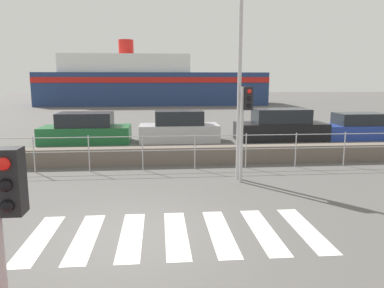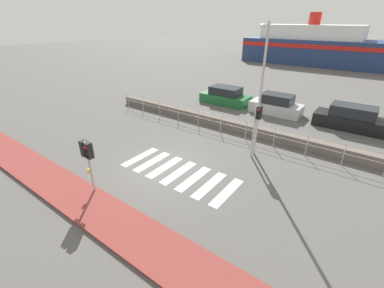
# 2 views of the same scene
# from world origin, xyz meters

# --- Properties ---
(ground_plane) EXTENTS (160.00, 160.00, 0.00)m
(ground_plane) POSITION_xyz_m (0.00, 0.00, 0.00)
(ground_plane) COLOR #565451
(sidewalk_brick) EXTENTS (24.00, 1.80, 0.12)m
(sidewalk_brick) POSITION_xyz_m (0.00, -4.10, 0.06)
(sidewalk_brick) COLOR brown
(sidewalk_brick) RESTS_ON ground_plane
(crosswalk) EXTENTS (5.85, 2.40, 0.01)m
(crosswalk) POSITION_xyz_m (0.89, 0.00, 0.00)
(crosswalk) COLOR silver
(crosswalk) RESTS_ON ground_plane
(seawall) EXTENTS (20.04, 0.55, 0.63)m
(seawall) POSITION_xyz_m (0.00, 6.40, 0.31)
(seawall) COLOR #6B6056
(seawall) RESTS_ON ground_plane
(harbor_fence) EXTENTS (18.07, 0.04, 1.23)m
(harbor_fence) POSITION_xyz_m (-0.00, 5.52, 0.80)
(harbor_fence) COLOR #B2B2B5
(harbor_fence) RESTS_ON ground_plane
(traffic_light_near) EXTENTS (0.58, 0.41, 2.43)m
(traffic_light_near) POSITION_xyz_m (-1.09, -3.38, 1.89)
(traffic_light_near) COLOR #B2B2B5
(traffic_light_near) RESTS_ON ground_plane
(traffic_light_far) EXTENTS (0.34, 0.32, 2.88)m
(traffic_light_far) POSITION_xyz_m (3.13, 3.70, 2.11)
(traffic_light_far) COLOR #B2B2B5
(traffic_light_far) RESTS_ON ground_plane
(streetlamp) EXTENTS (0.32, 0.87, 6.74)m
(streetlamp) POSITION_xyz_m (3.01, 3.96, 4.10)
(streetlamp) COLOR #B2B2B5
(streetlamp) RESTS_ON ground_plane
(ferry_boat) EXTENTS (26.81, 8.15, 7.74)m
(ferry_boat) POSITION_xyz_m (-0.65, 39.81, 2.53)
(ferry_boat) COLOR navy
(ferry_boat) RESTS_ON ground_plane
(parked_car_green) EXTENTS (4.30, 1.90, 1.48)m
(parked_car_green) POSITION_xyz_m (-3.00, 11.42, 0.63)
(parked_car_green) COLOR #1E6633
(parked_car_green) RESTS_ON ground_plane
(parked_car_silver) EXTENTS (3.94, 1.73, 1.55)m
(parked_car_silver) POSITION_xyz_m (1.58, 11.42, 0.66)
(parked_car_silver) COLOR #BCBCC1
(parked_car_silver) RESTS_ON ground_plane
(parked_car_black) EXTENTS (4.57, 1.83, 1.60)m
(parked_car_black) POSITION_xyz_m (6.80, 11.42, 0.68)
(parked_car_black) COLOR black
(parked_car_black) RESTS_ON ground_plane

